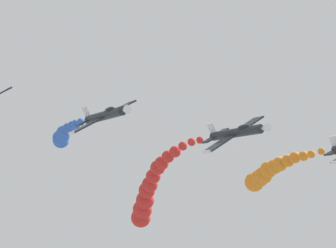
{
  "coord_description": "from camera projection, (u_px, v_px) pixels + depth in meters",
  "views": [
    {
      "loc": [
        40.64,
        63.98,
        96.88
      ],
      "look_at": [
        0.0,
        0.0,
        107.11
      ],
      "focal_mm": 68.36,
      "sensor_mm": 36.0,
      "label": 1
    }
  ],
  "objects": [
    {
      "name": "airplane_left_outer",
      "position": [
        105.0,
        115.0,
        76.47
      ],
      "size": [
        8.53,
        10.35,
        4.95
      ],
      "rotation": [
        0.0,
        0.51,
        0.0
      ],
      "color": "#23282D"
    },
    {
      "name": "smoke_trail_right_inner",
      "position": [
        148.0,
        195.0,
        101.67
      ],
      "size": [
        9.8,
        30.43,
        12.38
      ],
      "color": "red"
    },
    {
      "name": "smoke_trail_left_outer",
      "position": [
        63.0,
        135.0,
        92.17
      ],
      "size": [
        5.09,
        16.06,
        2.69
      ],
      "color": "blue"
    },
    {
      "name": "smoke_trail_left_inner",
      "position": [
        267.0,
        173.0,
        90.68
      ],
      "size": [
        5.62,
        19.12,
        4.97
      ],
      "color": "orange"
    },
    {
      "name": "airplane_right_inner",
      "position": [
        237.0,
        132.0,
        75.66
      ],
      "size": [
        8.44,
        10.35,
        5.13
      ],
      "rotation": [
        0.0,
        0.53,
        0.0
      ],
      "color": "#23282D"
    }
  ]
}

